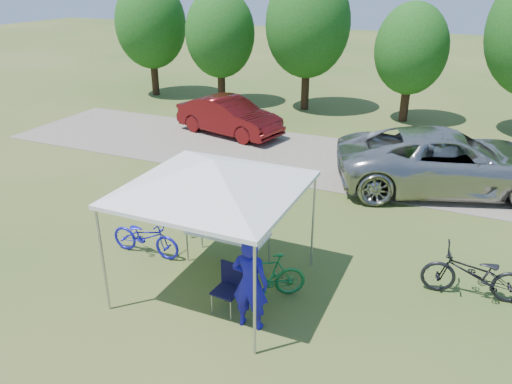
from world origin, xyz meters
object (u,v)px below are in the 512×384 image
at_px(folding_table, 228,234).
at_px(sedan, 229,116).
at_px(bike_dark, 475,274).
at_px(minivan, 448,161).
at_px(bike_blue, 145,236).
at_px(cooler, 208,221).
at_px(folding_chair, 229,283).
at_px(cyclist, 250,283).
at_px(bike_green, 266,276).

relative_size(folding_table, sedan, 0.41).
height_order(bike_dark, minivan, minivan).
relative_size(folding_table, bike_blue, 1.05).
distance_m(cooler, bike_blue, 1.51).
relative_size(folding_chair, cyclist, 0.51).
bearing_deg(cyclist, cooler, -48.39).
bearing_deg(folding_chair, bike_blue, 164.38).
xyz_separation_m(cooler, cyclist, (1.80, -1.77, -0.01)).
distance_m(folding_chair, bike_blue, 2.78).
distance_m(folding_table, bike_dark, 4.98).
relative_size(bike_blue, bike_green, 1.08).
bearing_deg(bike_dark, sedan, -137.18).
bearing_deg(folding_chair, sedan, 122.14).
bearing_deg(folding_chair, bike_green, 56.28).
xyz_separation_m(folding_chair, bike_green, (0.48, 0.59, -0.07)).
bearing_deg(folding_table, cooler, -180.00).
bearing_deg(bike_green, minivan, 126.19).
bearing_deg(cooler, bike_blue, -162.12).
distance_m(cooler, sedan, 9.22).
height_order(cooler, sedan, sedan).
relative_size(cooler, cyclist, 0.27).
bearing_deg(bike_dark, bike_blue, -86.97).
bearing_deg(bike_dark, folding_table, -88.22).
height_order(folding_table, folding_chair, folding_chair).
bearing_deg(bike_blue, sedan, 13.60).
distance_m(minivan, sedan, 8.48).
height_order(cooler, minivan, minivan).
bearing_deg(cyclist, bike_dark, -148.65).
distance_m(bike_green, bike_dark, 4.01).
xyz_separation_m(cyclist, sedan, (-5.53, 10.20, -0.16)).
height_order(bike_blue, minivan, minivan).
distance_m(folding_table, minivan, 7.28).
relative_size(cyclist, sedan, 0.41).
height_order(bike_blue, bike_green, bike_green).
bearing_deg(minivan, sedan, 54.75).
height_order(cyclist, sedan, cyclist).
relative_size(bike_dark, minivan, 0.31).
relative_size(cooler, minivan, 0.08).
relative_size(cooler, sedan, 0.11).
bearing_deg(bike_blue, bike_green, -98.83).
distance_m(cooler, minivan, 7.55).
height_order(bike_blue, sedan, sedan).
distance_m(folding_chair, bike_dark, 4.71).
bearing_deg(cooler, sedan, 113.85).
xyz_separation_m(cooler, bike_dark, (5.39, 0.77, -0.39)).
xyz_separation_m(bike_green, minivan, (2.71, 6.96, 0.42)).
xyz_separation_m(minivan, sedan, (-8.15, 2.32, -0.16)).
bearing_deg(bike_green, bike_blue, -130.00).
height_order(folding_chair, cooler, cooler).
xyz_separation_m(folding_table, sedan, (-4.19, 8.43, 0.05)).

